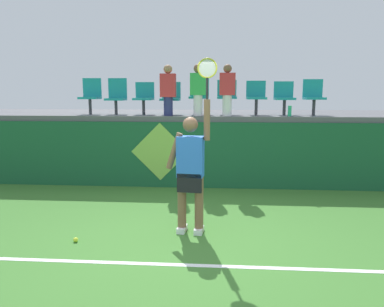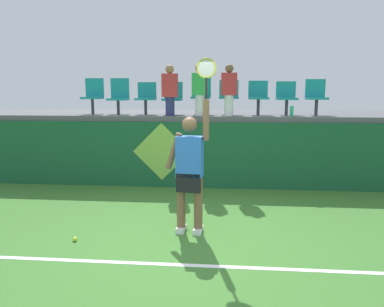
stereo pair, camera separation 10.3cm
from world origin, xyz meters
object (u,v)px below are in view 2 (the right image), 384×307
Objects in this scene: stadium_chair_0 at (93,94)px; stadium_chair_8 at (316,95)px; water_bottle at (292,111)px; stadium_chair_5 at (229,95)px; stadium_chair_4 at (201,94)px; spectator_0 at (229,89)px; stadium_chair_1 at (119,95)px; stadium_chair_2 at (146,96)px; tennis_ball at (75,239)px; spectator_1 at (170,89)px; spectator_2 at (200,89)px; stadium_chair_3 at (173,97)px; tennis_player at (190,169)px; stadium_chair_6 at (258,96)px; stadium_chair_7 at (286,96)px.

stadium_chair_0 is 1.05× the size of stadium_chair_8.
stadium_chair_5 reaches higher than water_bottle.
spectator_0 reaches higher than stadium_chair_4.
stadium_chair_2 is (0.65, -0.01, -0.03)m from stadium_chair_1.
stadium_chair_4 reaches higher than tennis_ball.
tennis_ball is 0.06× the size of spectator_0.
spectator_2 reaches higher than spectator_1.
stadium_chair_0 is 1.00× the size of stadium_chair_1.
spectator_0 is 1.30m from spectator_1.
stadium_chair_3 is (0.85, 3.85, 1.95)m from tennis_ball.
spectator_1 is at bearing -162.42° from stadium_chair_5.
water_bottle is at bearing -2.17° from spectator_0.
tennis_player is 2.30× the size of spectator_0.
stadium_chair_8 is at bearing 0.05° from stadium_chair_3.
stadium_chair_0 is 0.62m from stadium_chair_1.
stadium_chair_6 is at bearing 143.49° from water_bottle.
stadium_chair_7 is 0.68× the size of spectator_0.
stadium_chair_6 is (1.23, 3.35, 1.03)m from tennis_player.
stadium_chair_3 is at bearing 169.25° from water_bottle.
stadium_chair_4 is (1.51, 3.86, 2.01)m from tennis_ball.
stadium_chair_1 is at bearing 96.26° from tennis_ball.
stadium_chair_7 is (3.45, 3.85, 1.96)m from tennis_ball.
tennis_ball is at bearing -113.75° from spectator_2.
stadium_chair_1 is 4.52m from stadium_chair_8.
spectator_0 is at bearing -166.91° from stadium_chair_8.
stadium_chair_4 is 0.77× the size of spectator_0.
stadium_chair_8 is at bearing -0.04° from stadium_chair_0.
stadium_chair_2 reaches higher than tennis_ball.
stadium_chair_5 is (1.30, -0.00, 0.04)m from stadium_chair_3.
tennis_ball is 0.08× the size of stadium_chair_1.
stadium_chair_3 is at bearing 179.96° from stadium_chair_5.
water_bottle is at bearing -7.43° from stadium_chair_1.
stadium_chair_8 is at bearing 43.24° from tennis_ball.
tennis_ball is 0.09× the size of stadium_chair_7.
tennis_player is 4.06m from stadium_chair_1.
stadium_chair_2 is 1.00× the size of stadium_chair_3.
stadium_chair_1 is 1.04× the size of stadium_chair_8.
stadium_chair_2 is (0.23, 3.85, 1.95)m from tennis_ball.
stadium_chair_5 is at bearing 179.94° from stadium_chair_6.
stadium_chair_1 is at bearing 120.85° from tennis_player.
stadium_chair_7 is 0.68× the size of spectator_2.
spectator_2 is (2.56, -0.42, 0.13)m from stadium_chair_0.
stadium_chair_7 is 0.69× the size of spectator_1.
stadium_chair_5 is at bearing -179.90° from stadium_chair_8.
water_bottle is 0.86m from stadium_chair_8.
stadium_chair_0 reaches higher than stadium_chair_2.
stadium_chair_0 is 3.86m from stadium_chair_6.
stadium_chair_0 reaches higher than water_bottle.
stadium_chair_8 is at bearing 39.71° from water_bottle.
stadium_chair_5 is 0.99× the size of stadium_chair_8.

